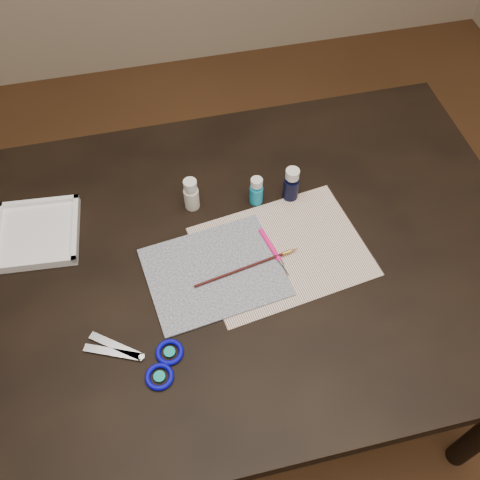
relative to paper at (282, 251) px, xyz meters
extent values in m
cube|color=#422614|center=(-0.09, 0.02, -0.76)|extent=(3.50, 3.50, 0.02)
cube|color=black|center=(-0.09, 0.02, -0.38)|extent=(1.30, 0.90, 0.75)
cube|color=white|center=(0.00, 0.00, 0.00)|extent=(0.39, 0.32, 0.00)
cube|color=black|center=(-0.16, -0.02, 0.00)|extent=(0.31, 0.26, 0.00)
cylinder|color=silver|center=(-0.17, 0.17, 0.04)|extent=(0.05, 0.05, 0.09)
cylinder|color=#1187B0|center=(-0.02, 0.15, 0.04)|extent=(0.04, 0.04, 0.08)
cylinder|color=black|center=(0.06, 0.15, 0.04)|extent=(0.04, 0.04, 0.09)
cube|color=white|center=(-0.52, 0.17, 0.01)|extent=(0.20, 0.20, 0.02)
camera|label=1|loc=(-0.24, -0.63, 0.97)|focal=40.00mm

